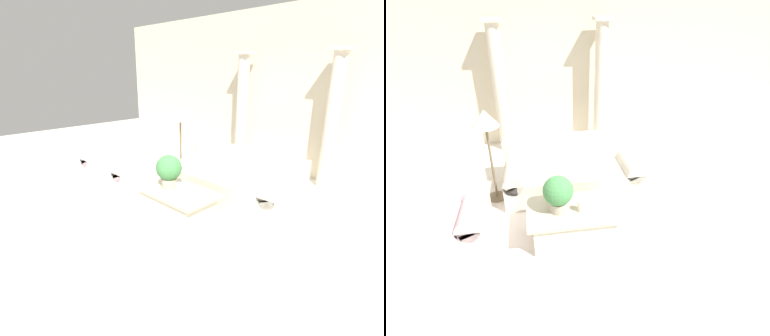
# 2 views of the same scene
# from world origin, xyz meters

# --- Properties ---
(ground_plane) EXTENTS (16.00, 16.00, 0.00)m
(ground_plane) POSITION_xyz_m (0.00, 0.00, 0.00)
(ground_plane) COLOR silver
(wall_back) EXTENTS (10.00, 0.06, 3.20)m
(wall_back) POSITION_xyz_m (0.00, 2.69, 1.60)
(wall_back) COLOR beige
(wall_back) RESTS_ON ground_plane
(sofa_long) EXTENTS (2.04, 0.95, 0.79)m
(sofa_long) POSITION_xyz_m (0.29, 0.78, 0.32)
(sofa_long) COLOR beige
(sofa_long) RESTS_ON ground_plane
(loveseat) EXTENTS (1.40, 0.95, 0.79)m
(loveseat) POSITION_xyz_m (-1.63, -0.06, 0.32)
(loveseat) COLOR beige
(loveseat) RESTS_ON ground_plane
(coffee_table) EXTENTS (1.12, 0.68, 0.44)m
(coffee_table) POSITION_xyz_m (0.15, -0.35, 0.22)
(coffee_table) COLOR beige
(coffee_table) RESTS_ON ground_plane
(potted_plant) EXTENTS (0.36, 0.36, 0.47)m
(potted_plant) POSITION_xyz_m (-0.02, -0.35, 0.70)
(potted_plant) COLOR #B2A893
(potted_plant) RESTS_ON coffee_table
(pillar_candle) EXTENTS (0.09, 0.09, 0.15)m
(pillar_candle) POSITION_xyz_m (0.24, -0.41, 0.51)
(pillar_candle) COLOR silver
(pillar_candle) RESTS_ON coffee_table
(floor_lamp) EXTENTS (0.36, 0.36, 1.40)m
(floor_lamp) POSITION_xyz_m (-0.88, 0.66, 1.18)
(floor_lamp) COLOR brown
(floor_lamp) RESTS_ON ground_plane
(column_left) EXTENTS (0.33, 0.33, 2.38)m
(column_left) POSITION_xyz_m (-0.79, 2.36, 1.22)
(column_left) COLOR beige
(column_left) RESTS_ON ground_plane
(column_right) EXTENTS (0.33, 0.33, 2.38)m
(column_right) POSITION_xyz_m (1.09, 2.36, 1.22)
(column_right) COLOR beige
(column_right) RESTS_ON ground_plane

